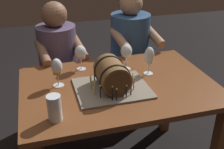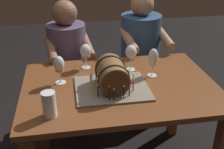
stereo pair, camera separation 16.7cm
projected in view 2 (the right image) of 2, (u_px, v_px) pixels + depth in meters
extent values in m
cube|color=brown|center=(120.00, 87.00, 1.78)|extent=(1.22, 0.84, 0.03)
cube|color=brown|center=(41.00, 112.00, 2.18)|extent=(0.07, 0.07, 0.71)
cube|color=brown|center=(175.00, 99.00, 2.35)|extent=(0.07, 0.07, 0.71)
cube|color=gray|center=(112.00, 88.00, 1.71)|extent=(0.45, 0.37, 0.01)
cylinder|color=brown|center=(112.00, 74.00, 1.67)|extent=(0.18, 0.24, 0.18)
cylinder|color=#46301B|center=(116.00, 84.00, 1.56)|extent=(0.16, 0.00, 0.16)
cylinder|color=#46301B|center=(109.00, 66.00, 1.78)|extent=(0.16, 0.00, 0.16)
torus|color=black|center=(114.00, 80.00, 1.61)|extent=(0.19, 0.01, 0.19)
torus|color=black|center=(110.00, 70.00, 1.73)|extent=(0.19, 0.01, 0.19)
cylinder|color=silver|center=(133.00, 81.00, 1.70)|extent=(0.01, 0.01, 0.08)
sphere|color=#F9C64C|center=(133.00, 74.00, 1.68)|extent=(0.01, 0.01, 0.01)
cylinder|color=silver|center=(129.00, 76.00, 1.76)|extent=(0.01, 0.01, 0.07)
sphere|color=#F9C64C|center=(129.00, 71.00, 1.74)|extent=(0.01, 0.01, 0.01)
cylinder|color=silver|center=(125.00, 74.00, 1.79)|extent=(0.01, 0.01, 0.07)
sphere|color=#F9C64C|center=(125.00, 69.00, 1.77)|extent=(0.01, 0.01, 0.01)
cylinder|color=#EAD666|center=(118.00, 72.00, 1.82)|extent=(0.01, 0.01, 0.07)
sphere|color=#F9C64C|center=(118.00, 66.00, 1.80)|extent=(0.01, 0.01, 0.01)
cylinder|color=#D64C47|center=(107.00, 72.00, 1.82)|extent=(0.01, 0.01, 0.06)
sphere|color=#F9C64C|center=(107.00, 67.00, 1.81)|extent=(0.01, 0.01, 0.01)
cylinder|color=silver|center=(101.00, 72.00, 1.80)|extent=(0.01, 0.01, 0.08)
sphere|color=#F9C64C|center=(100.00, 66.00, 1.78)|extent=(0.01, 0.01, 0.01)
cylinder|color=black|center=(96.00, 75.00, 1.78)|extent=(0.01, 0.01, 0.07)
sphere|color=#F9C64C|center=(96.00, 69.00, 1.76)|extent=(0.01, 0.01, 0.01)
cylinder|color=silver|center=(92.00, 80.00, 1.73)|extent=(0.01, 0.01, 0.06)
sphere|color=#F9C64C|center=(92.00, 74.00, 1.72)|extent=(0.01, 0.01, 0.01)
cylinder|color=#EAD666|center=(91.00, 82.00, 1.69)|extent=(0.01, 0.01, 0.07)
sphere|color=#F9C64C|center=(90.00, 76.00, 1.67)|extent=(0.01, 0.01, 0.01)
cylinder|color=#EAD666|center=(93.00, 88.00, 1.62)|extent=(0.01, 0.01, 0.08)
sphere|color=#F9C64C|center=(93.00, 81.00, 1.60)|extent=(0.01, 0.01, 0.01)
cylinder|color=black|center=(98.00, 91.00, 1.59)|extent=(0.01, 0.01, 0.07)
sphere|color=#F9C64C|center=(98.00, 85.00, 1.57)|extent=(0.01, 0.01, 0.01)
cylinder|color=black|center=(109.00, 94.00, 1.56)|extent=(0.01, 0.01, 0.08)
sphere|color=#F9C64C|center=(109.00, 87.00, 1.54)|extent=(0.01, 0.01, 0.01)
cylinder|color=black|center=(114.00, 95.00, 1.56)|extent=(0.01, 0.01, 0.07)
sphere|color=#F9C64C|center=(114.00, 89.00, 1.54)|extent=(0.01, 0.01, 0.01)
cylinder|color=black|center=(124.00, 93.00, 1.58)|extent=(0.01, 0.01, 0.07)
sphere|color=#F9C64C|center=(124.00, 86.00, 1.56)|extent=(0.01, 0.01, 0.01)
cylinder|color=black|center=(129.00, 90.00, 1.60)|extent=(0.01, 0.01, 0.07)
sphere|color=#F9C64C|center=(130.00, 84.00, 1.58)|extent=(0.01, 0.01, 0.01)
cylinder|color=#D64C47|center=(133.00, 86.00, 1.65)|extent=(0.01, 0.01, 0.07)
sphere|color=#F9C64C|center=(134.00, 79.00, 1.63)|extent=(0.01, 0.01, 0.01)
cylinder|color=white|center=(86.00, 67.00, 1.98)|extent=(0.06, 0.06, 0.00)
cylinder|color=white|center=(86.00, 62.00, 1.97)|extent=(0.01, 0.01, 0.08)
ellipsoid|color=white|center=(85.00, 51.00, 1.93)|extent=(0.08, 0.08, 0.10)
cylinder|color=pink|center=(86.00, 55.00, 1.94)|extent=(0.07, 0.07, 0.02)
cylinder|color=white|center=(61.00, 82.00, 1.78)|extent=(0.07, 0.07, 0.00)
cylinder|color=white|center=(60.00, 77.00, 1.77)|extent=(0.01, 0.01, 0.08)
ellipsoid|color=white|center=(59.00, 64.00, 1.73)|extent=(0.07, 0.07, 0.10)
cylinder|color=#C6842D|center=(59.00, 68.00, 1.74)|extent=(0.06, 0.06, 0.04)
cylinder|color=white|center=(152.00, 75.00, 1.87)|extent=(0.06, 0.06, 0.00)
cylinder|color=white|center=(152.00, 70.00, 1.86)|extent=(0.01, 0.01, 0.08)
ellipsoid|color=white|center=(153.00, 57.00, 1.81)|extent=(0.07, 0.07, 0.11)
cylinder|color=beige|center=(153.00, 62.00, 1.83)|extent=(0.05, 0.05, 0.03)
cylinder|color=white|center=(130.00, 69.00, 1.95)|extent=(0.07, 0.07, 0.00)
cylinder|color=white|center=(131.00, 64.00, 1.93)|extent=(0.01, 0.01, 0.09)
ellipsoid|color=white|center=(131.00, 52.00, 1.89)|extent=(0.08, 0.08, 0.09)
cylinder|color=white|center=(49.00, 104.00, 1.43)|extent=(0.07, 0.07, 0.14)
cylinder|color=#C6842D|center=(50.00, 108.00, 1.44)|extent=(0.07, 0.07, 0.09)
cylinder|color=white|center=(49.00, 100.00, 1.42)|extent=(0.07, 0.07, 0.01)
cube|color=#372D40|center=(71.00, 102.00, 2.55)|extent=(0.34, 0.32, 0.45)
cylinder|color=#5B4C6B|center=(68.00, 54.00, 2.34)|extent=(0.35, 0.35, 0.51)
sphere|color=brown|center=(65.00, 13.00, 2.18)|extent=(0.20, 0.20, 0.20)
cylinder|color=brown|center=(87.00, 46.00, 2.21)|extent=(0.11, 0.31, 0.14)
cylinder|color=brown|center=(51.00, 50.00, 2.14)|extent=(0.11, 0.31, 0.14)
cube|color=#1B2D46|center=(138.00, 96.00, 2.65)|extent=(0.34, 0.32, 0.45)
cylinder|color=#2D4C75|center=(140.00, 46.00, 2.42)|extent=(0.37, 0.37, 0.55)
sphere|color=#A87A5B|center=(142.00, 4.00, 2.25)|extent=(0.19, 0.19, 0.19)
cylinder|color=#A87A5B|center=(164.00, 37.00, 2.29)|extent=(0.10, 0.31, 0.14)
cylinder|color=#A87A5B|center=(129.00, 40.00, 2.21)|extent=(0.10, 0.31, 0.14)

